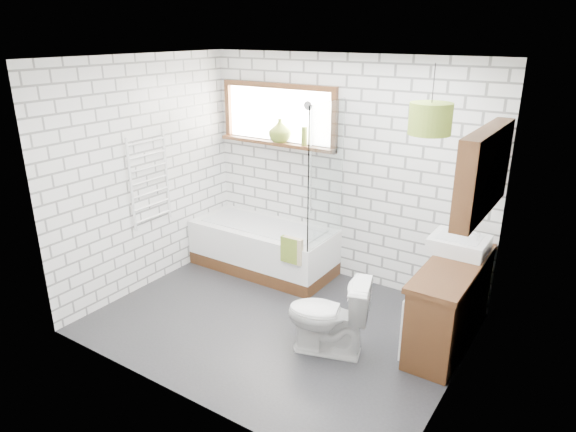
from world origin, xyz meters
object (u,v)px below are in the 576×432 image
Objects in this scene: bathtub at (263,247)px; basin at (459,244)px; toilet at (328,316)px; pendant at (430,119)px; vanity at (450,303)px.

basin is (2.26, -0.00, 0.57)m from bathtub.
toilet is (-0.79, -1.07, -0.48)m from basin.
pendant reaches higher than toilet.
basin is at bearing 126.26° from toilet.
vanity is at bearing -78.95° from basin.
vanity is at bearing 114.59° from toilet.
basin is at bearing -0.03° from bathtub.
pendant is at bearing -114.24° from vanity.
vanity reaches higher than bathtub.
pendant is (-0.20, -0.45, 1.71)m from vanity.
pendant reaches higher than vanity.
vanity is at bearing -7.57° from bathtub.
toilet is at bearing -153.90° from pendant.
vanity is 1.78m from pendant.
basin reaches higher than bathtub.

